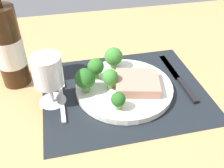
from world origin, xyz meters
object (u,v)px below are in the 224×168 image
wine_bottle (8,47)px  steak (137,83)px  knife (180,80)px  wine_glass (48,73)px  plate (124,88)px  fork (61,95)px

wine_bottle → steak: bearing=-21.0°
knife → wine_glass: wine_glass is taller
wine_glass → knife: bearing=0.3°
plate → wine_bottle: wine_bottle is taller
plate → knife: plate is taller
plate → fork: plate is taller
steak → wine_glass: (-21.42, 1.54, 5.40)cm
wine_bottle → wine_glass: bearing=-48.3°
wine_glass → steak: bearing=-4.1°
fork → knife: (32.23, -0.89, 0.05)cm
fork → wine_bottle: 17.72cm
wine_glass → wine_bottle: bearing=131.7°
plate → wine_glass: size_ratio=1.92×
wine_bottle → fork: bearing=-39.0°
fork → plate: bearing=-4.5°
knife → wine_bottle: bearing=165.5°
steak → fork: size_ratio=0.56×
plate → knife: bearing=1.9°
steak → wine_glass: size_ratio=0.83×
fork → wine_bottle: wine_bottle is taller
steak → wine_bottle: bearing=159.0°
plate → wine_glass: (-18.38, 0.35, 7.44)cm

